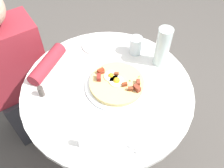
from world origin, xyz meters
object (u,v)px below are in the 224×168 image
at_px(pizza_plate, 117,85).
at_px(dining_table, 108,107).
at_px(person_seated, 19,82).
at_px(fork, 141,131).
at_px(knife, 148,136).
at_px(bread_plate, 96,45).
at_px(water_glass, 136,45).
at_px(water_bottle, 163,47).
at_px(breakfast_pizza, 117,83).
at_px(pepper_shaker, 41,91).
at_px(salt_shaker, 81,141).

bearing_deg(pizza_plate, dining_table, -23.94).
distance_m(person_seated, fork, 0.90).
bearing_deg(knife, bread_plate, -119.48).
relative_size(bread_plate, fork, 0.86).
bearing_deg(person_seated, knife, 113.08).
xyz_separation_m(fork, water_glass, (-0.27, -0.41, 0.04)).
distance_m(water_glass, water_bottle, 0.16).
relative_size(breakfast_pizza, pepper_shaker, 4.87).
distance_m(bread_plate, salt_shaker, 0.60).
bearing_deg(pepper_shaker, salt_shaker, 96.44).
xyz_separation_m(dining_table, fork, (0.01, 0.28, 0.19)).
bearing_deg(person_seated, fork, 113.21).
xyz_separation_m(water_bottle, pepper_shaker, (0.61, -0.14, -0.08)).
distance_m(dining_table, person_seated, 0.62).
distance_m(pizza_plate, water_bottle, 0.30).
height_order(breakfast_pizza, water_glass, water_glass).
bearing_deg(bread_plate, dining_table, 70.16).
xyz_separation_m(breakfast_pizza, pepper_shaker, (0.33, -0.15, 0.00)).
xyz_separation_m(dining_table, pizza_plate, (-0.04, 0.02, 0.19)).
height_order(knife, pepper_shaker, pepper_shaker).
distance_m(bread_plate, water_bottle, 0.39).
relative_size(bread_plate, water_bottle, 0.71).
bearing_deg(salt_shaker, pizza_plate, -148.69).
bearing_deg(salt_shaker, knife, 154.62).
xyz_separation_m(breakfast_pizza, bread_plate, (-0.06, -0.31, -0.02)).
distance_m(breakfast_pizza, pepper_shaker, 0.36).
height_order(person_seated, pizza_plate, person_seated).
xyz_separation_m(fork, water_bottle, (-0.33, -0.27, 0.10)).
distance_m(bread_plate, knife, 0.62).
bearing_deg(water_bottle, knife, 43.96).
relative_size(person_seated, breakfast_pizza, 4.25).
distance_m(bread_plate, pepper_shaker, 0.42).
xyz_separation_m(pizza_plate, salt_shaker, (0.29, 0.18, 0.02)).
distance_m(pizza_plate, fork, 0.27).
xyz_separation_m(person_seated, bread_plate, (-0.45, 0.21, 0.26)).
relative_size(dining_table, pizza_plate, 2.71).
height_order(pizza_plate, bread_plate, pizza_plate).
xyz_separation_m(dining_table, bread_plate, (-0.10, -0.29, 0.19)).
bearing_deg(breakfast_pizza, fork, 79.00).
xyz_separation_m(fork, pepper_shaker, (0.28, -0.41, 0.02)).
height_order(pizza_plate, fork, pizza_plate).
bearing_deg(salt_shaker, pepper_shaker, -83.56).
xyz_separation_m(person_seated, pepper_shaker, (-0.06, 0.37, 0.28)).
bearing_deg(pizza_plate, water_bottle, -177.95).
bearing_deg(water_glass, bread_plate, -46.93).
distance_m(breakfast_pizza, knife, 0.30).
bearing_deg(water_glass, salt_shaker, 32.14).
bearing_deg(water_bottle, pizza_plate, 2.05).
height_order(person_seated, pepper_shaker, person_seated).
relative_size(person_seated, pepper_shaker, 20.71).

